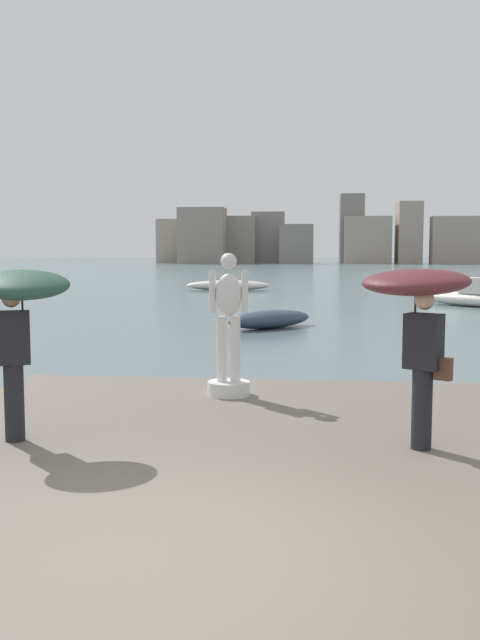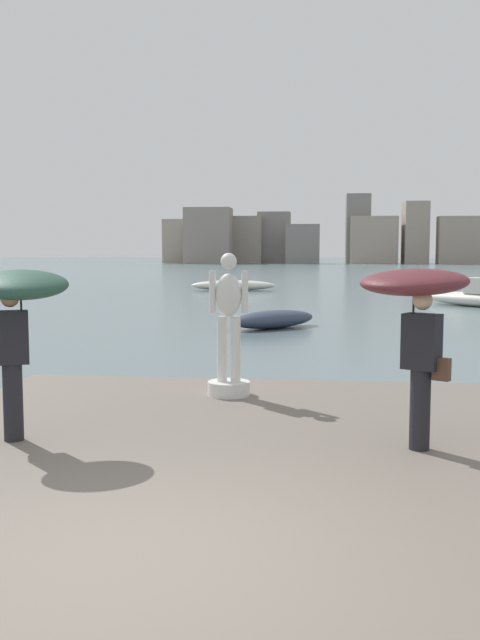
{
  "view_description": "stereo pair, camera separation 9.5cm",
  "coord_description": "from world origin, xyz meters",
  "px_view_note": "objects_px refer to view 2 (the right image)",
  "views": [
    {
      "loc": [
        1.05,
        -4.83,
        2.56
      ],
      "look_at": [
        0.0,
        5.34,
        1.55
      ],
      "focal_mm": 39.91,
      "sensor_mm": 36.0,
      "label": 1
    },
    {
      "loc": [
        1.14,
        -4.82,
        2.56
      ],
      "look_at": [
        0.0,
        5.34,
        1.55
      ],
      "focal_mm": 39.91,
      "sensor_mm": 36.0,
      "label": 2
    }
  ],
  "objects_px": {
    "onlooker_right": "(416,302)",
    "boat_mid": "(233,285)",
    "boat_near": "(475,297)",
    "statue_white_figure": "(229,340)",
    "boat_far": "(274,319)",
    "onlooker_left": "(18,304)"
  },
  "relations": [
    {
      "from": "boat_mid",
      "to": "onlooker_right",
      "type": "bearing_deg",
      "value": -80.04
    },
    {
      "from": "boat_mid",
      "to": "onlooker_left",
      "type": "bearing_deg",
      "value": -86.79
    },
    {
      "from": "boat_near",
      "to": "boat_far",
      "type": "bearing_deg",
      "value": -130.35
    },
    {
      "from": "statue_white_figure",
      "to": "boat_far",
      "type": "distance_m",
      "value": 12.87
    },
    {
      "from": "onlooker_left",
      "to": "onlooker_right",
      "type": "distance_m",
      "value": 4.41
    },
    {
      "from": "statue_white_figure",
      "to": "boat_mid",
      "type": "distance_m",
      "value": 34.59
    },
    {
      "from": "statue_white_figure",
      "to": "onlooker_left",
      "type": "bearing_deg",
      "value": -127.03
    },
    {
      "from": "statue_white_figure",
      "to": "boat_near",
      "type": "relative_size",
      "value": 0.46
    },
    {
      "from": "boat_near",
      "to": "onlooker_right",
      "type": "bearing_deg",
      "value": -103.28
    },
    {
      "from": "onlooker_right",
      "to": "boat_mid",
      "type": "distance_m",
      "value": 37.5
    },
    {
      "from": "boat_near",
      "to": "boat_mid",
      "type": "relative_size",
      "value": 0.85
    },
    {
      "from": "statue_white_figure",
      "to": "onlooker_right",
      "type": "distance_m",
      "value": 3.57
    },
    {
      "from": "onlooker_left",
      "to": "boat_mid",
      "type": "bearing_deg",
      "value": 93.21
    },
    {
      "from": "onlooker_left",
      "to": "boat_near",
      "type": "relative_size",
      "value": 0.43
    },
    {
      "from": "boat_mid",
      "to": "boat_far",
      "type": "xyz_separation_m",
      "value": [
        3.96,
        -21.5,
        -0.03
      ]
    },
    {
      "from": "boat_mid",
      "to": "boat_far",
      "type": "distance_m",
      "value": 21.86
    },
    {
      "from": "statue_white_figure",
      "to": "boat_far",
      "type": "bearing_deg",
      "value": 90.72
    },
    {
      "from": "boat_near",
      "to": "boat_mid",
      "type": "xyz_separation_m",
      "value": [
        -12.49,
        11.45,
        -0.11
      ]
    },
    {
      "from": "onlooker_right",
      "to": "boat_near",
      "type": "bearing_deg",
      "value": 76.72
    },
    {
      "from": "statue_white_figure",
      "to": "onlooker_right",
      "type": "xyz_separation_m",
      "value": [
        2.36,
        -2.57,
        0.77
      ]
    },
    {
      "from": "onlooker_right",
      "to": "boat_near",
      "type": "distance_m",
      "value": 26.2
    },
    {
      "from": "onlooker_left",
      "to": "boat_far",
      "type": "distance_m",
      "value": 15.75
    }
  ]
}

